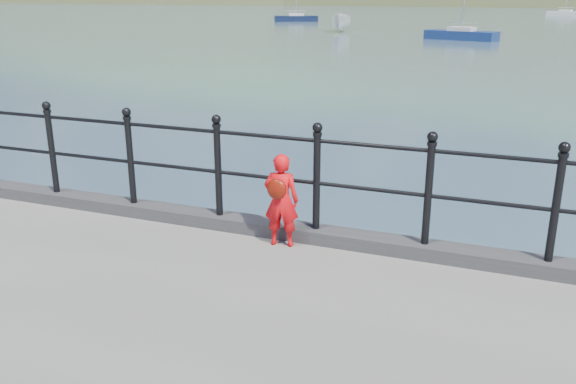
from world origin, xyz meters
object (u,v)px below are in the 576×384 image
at_px(sailboat_left, 296,19).
at_px(sailboat_deep, 565,14).
at_px(launch_white, 341,22).
at_px(railing, 266,164).
at_px(sailboat_port, 461,35).
at_px(child, 281,200).

bearing_deg(sailboat_left, sailboat_deep, 17.51).
distance_m(sailboat_left, sailboat_deep, 44.55).
bearing_deg(launch_white, sailboat_deep, 56.20).
xyz_separation_m(launch_white, sailboat_deep, (21.30, 48.48, -0.53)).
relative_size(railing, launch_white, 4.03).
xyz_separation_m(sailboat_left, sailboat_deep, (32.54, 30.43, 0.00)).
relative_size(sailboat_port, sailboat_deep, 1.04).
distance_m(launch_white, sailboat_left, 21.27).
xyz_separation_m(child, sailboat_port, (-2.77, 45.31, -1.19)).
distance_m(launch_white, sailboat_port, 13.09).
height_order(sailboat_port, sailboat_deep, sailboat_port).
bearing_deg(sailboat_port, launch_white, 170.12).
distance_m(child, sailboat_deep, 100.06).
bearing_deg(railing, sailboat_deep, 85.87).
xyz_separation_m(railing, sailboat_deep, (7.20, 99.56, -1.48)).
relative_size(railing, sailboat_port, 2.22).
height_order(railing, launch_white, railing).
bearing_deg(child, launch_white, -83.42).
bearing_deg(launch_white, railing, -84.66).
bearing_deg(sailboat_deep, sailboat_left, -123.02).
xyz_separation_m(railing, launch_white, (-14.10, 51.07, -0.96)).
bearing_deg(sailboat_left, sailboat_port, -72.06).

